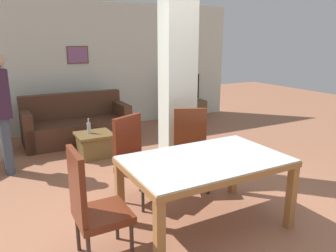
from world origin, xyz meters
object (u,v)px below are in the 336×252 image
dining_chair_far_left (135,158)px  coffee_table (95,144)px  sofa (76,126)px  bottle (89,128)px  tv_stand (185,110)px  standing_person (1,105)px  dining_chair_far_right (191,147)px  tv_screen (185,89)px  dining_chair_head_left (92,204)px  dining_table (205,172)px

dining_chair_far_left → coffee_table: size_ratio=1.77×
sofa → bottle: size_ratio=7.64×
tv_stand → sofa: bearing=-168.1°
standing_person → sofa: bearing=127.2°
bottle → tv_stand: 3.22m
sofa → coffee_table: bearing=93.3°
dining_chair_far_right → tv_stand: 3.86m
dining_chair_far_left → bottle: (-0.07, 1.80, -0.05)m
sofa → coffee_table: sofa is taller
dining_chair_far_left → bottle: dining_chair_far_left is taller
dining_chair_far_right → coffee_table: bearing=-40.9°
sofa → tv_stand: (2.80, 0.59, -0.09)m
sofa → tv_stand: bearing=-168.1°
dining_chair_far_left → tv_stand: size_ratio=0.98×
dining_chair_far_right → tv_screen: (1.93, 3.33, 0.21)m
dining_chair_head_left → dining_chair_far_right: bearing=119.7°
dining_table → sofa: bearing=97.3°
dining_table → dining_chair_far_left: size_ratio=1.56×
dining_chair_far_right → coffee_table: 1.94m
dining_chair_far_left → standing_person: size_ratio=0.59×
dining_chair_far_left → dining_chair_head_left: size_ratio=1.00×
sofa → standing_person: (-1.26, -1.09, 0.71)m
dining_chair_head_left → standing_person: size_ratio=0.59×
coffee_table → standing_person: 1.55m
tv_screen → standing_person: size_ratio=0.55×
dining_table → tv_stand: 4.84m
sofa → bottle: sofa is taller
tv_screen → dining_table: bearing=44.6°
tv_screen → standing_person: 4.40m
coffee_table → dining_chair_far_left: bearing=-89.7°
tv_stand → coffee_table: bearing=-149.8°
dining_chair_far_right → bottle: dining_chair_far_right is taller
bottle → tv_stand: bearing=28.8°
dining_chair_far_left → dining_chair_head_left: bearing=24.3°
tv_stand → standing_person: bearing=-157.5°
sofa → dining_chair_far_right: bearing=107.6°
standing_person → dining_table: bearing=30.4°
sofa → tv_screen: tv_screen is taller
tv_stand → tv_screen: size_ratio=1.11×
dining_chair_far_right → dining_chair_far_left: (-0.80, -0.02, 0.00)m
bottle → standing_person: size_ratio=0.14×
dining_table → tv_screen: size_ratio=1.69×
dining_table → bottle: bearing=100.1°
dining_chair_far_right → tv_stand: dining_chair_far_right is taller
sofa → dining_table: bearing=97.3°
dining_chair_far_left → dining_table: bearing=90.0°
dining_table → bottle: dining_table is taller
tv_stand → standing_person: standing_person is taller
tv_screen → dining_chair_far_right: bearing=43.4°
dining_chair_far_right → dining_chair_head_left: bearing=53.7°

